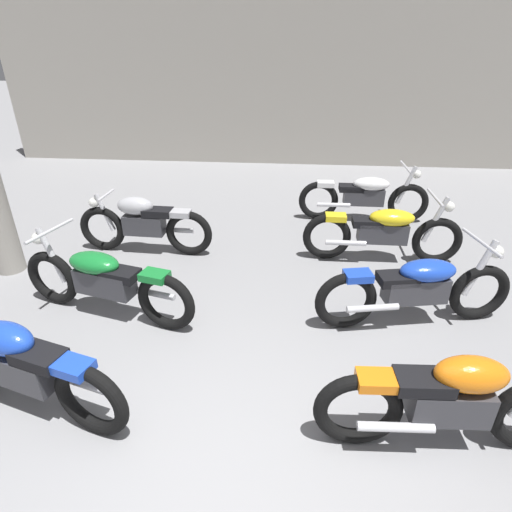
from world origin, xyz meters
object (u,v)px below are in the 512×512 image
object	(u,v)px
motorcycle_left_row_0	(23,366)
motorcycle_right_row_1	(417,287)
motorcycle_left_row_2	(144,223)
motorcycle_left_row_1	(104,280)
motorcycle_right_row_3	(364,195)
motorcycle_right_row_0	(451,401)
motorcycle_right_row_2	(383,231)

from	to	relation	value
motorcycle_left_row_0	motorcycle_right_row_1	xyz separation A→B (m)	(3.47, 1.52, -0.01)
motorcycle_right_row_1	motorcycle_left_row_2	bearing A→B (deg)	157.52
motorcycle_left_row_1	motorcycle_left_row_2	xyz separation A→B (m)	(-0.08, 1.58, 0.01)
motorcycle_right_row_3	motorcycle_right_row_1	bearing A→B (deg)	-87.22
motorcycle_left_row_1	motorcycle_right_row_0	distance (m)	3.54
motorcycle_right_row_1	motorcycle_right_row_3	distance (m)	2.93
motorcycle_left_row_2	motorcycle_right_row_1	distance (m)	3.75
motorcycle_right_row_0	motorcycle_right_row_3	size ratio (longest dim) A/B	0.91
motorcycle_left_row_0	motorcycle_right_row_1	bearing A→B (deg)	23.69
motorcycle_left_row_0	motorcycle_right_row_1	world-z (taller)	motorcycle_right_row_1
motorcycle_left_row_0	motorcycle_right_row_0	xyz separation A→B (m)	(3.32, -0.07, 0.00)
motorcycle_right_row_0	motorcycle_right_row_3	distance (m)	4.52
motorcycle_left_row_1	motorcycle_right_row_1	bearing A→B (deg)	2.51
motorcycle_left_row_1	motorcycle_left_row_0	bearing A→B (deg)	-93.89
motorcycle_left_row_2	motorcycle_right_row_1	size ratio (longest dim) A/B	0.92
motorcycle_left_row_0	motorcycle_left_row_2	world-z (taller)	same
motorcycle_left_row_0	motorcycle_right_row_2	world-z (taller)	motorcycle_right_row_2
motorcycle_right_row_0	motorcycle_right_row_2	distance (m)	3.05
motorcycle_right_row_2	motorcycle_left_row_1	bearing A→B (deg)	-153.98
motorcycle_left_row_2	motorcycle_right_row_3	xyz separation A→B (m)	(3.32, 1.50, -0.01)
motorcycle_right_row_0	motorcycle_right_row_2	xyz separation A→B (m)	(0.06, 3.05, -0.01)
motorcycle_left_row_1	motorcycle_right_row_2	bearing A→B (deg)	26.02
motorcycle_right_row_0	motorcycle_right_row_1	world-z (taller)	motorcycle_right_row_1
motorcycle_left_row_0	motorcycle_left_row_2	size ratio (longest dim) A/B	0.98
motorcycle_right_row_0	motorcycle_right_row_2	bearing A→B (deg)	88.89
motorcycle_right_row_1	motorcycle_right_row_3	size ratio (longest dim) A/B	0.99
motorcycle_left_row_0	motorcycle_right_row_0	bearing A→B (deg)	-1.14
motorcycle_left_row_0	motorcycle_right_row_2	size ratio (longest dim) A/B	0.89
motorcycle_left_row_0	motorcycle_right_row_3	bearing A→B (deg)	53.21
motorcycle_left_row_0	motorcycle_right_row_1	size ratio (longest dim) A/B	0.90
motorcycle_left_row_2	motorcycle_right_row_3	distance (m)	3.64
motorcycle_left_row_1	motorcycle_right_row_1	world-z (taller)	same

